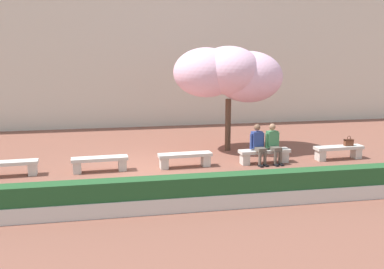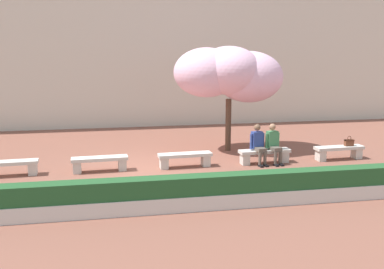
{
  "view_description": "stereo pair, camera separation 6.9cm",
  "coord_description": "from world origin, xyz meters",
  "px_view_note": "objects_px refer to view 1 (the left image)",
  "views": [
    {
      "loc": [
        -1.11,
        -13.46,
        3.75
      ],
      "look_at": [
        1.58,
        0.2,
        1.0
      ],
      "focal_mm": 42.0,
      "sensor_mm": 36.0,
      "label": 1
    },
    {
      "loc": [
        -1.04,
        -13.47,
        3.75
      ],
      "look_at": [
        1.58,
        0.2,
        1.0
      ],
      "focal_mm": 42.0,
      "sensor_mm": 36.0,
      "label": 2
    }
  ],
  "objects_px": {
    "stone_bench_center": "(100,162)",
    "stone_bench_near_east": "(185,158)",
    "person_seated_right": "(273,142)",
    "handbag": "(349,142)",
    "cherry_tree_main": "(229,74)",
    "person_seated_left": "(258,143)",
    "stone_bench_near_west": "(8,166)",
    "stone_bench_far_east": "(339,151)",
    "stone_bench_east_end": "(264,154)"
  },
  "relations": [
    {
      "from": "stone_bench_far_east",
      "to": "person_seated_left",
      "type": "xyz_separation_m",
      "value": [
        -2.87,
        -0.05,
        0.4
      ]
    },
    {
      "from": "stone_bench_center",
      "to": "stone_bench_near_east",
      "type": "relative_size",
      "value": 1.0
    },
    {
      "from": "handbag",
      "to": "stone_bench_near_east",
      "type": "bearing_deg",
      "value": 179.97
    },
    {
      "from": "stone_bench_near_west",
      "to": "cherry_tree_main",
      "type": "height_order",
      "value": "cherry_tree_main"
    },
    {
      "from": "stone_bench_near_west",
      "to": "stone_bench_east_end",
      "type": "height_order",
      "value": "same"
    },
    {
      "from": "stone_bench_near_west",
      "to": "handbag",
      "type": "distance_m",
      "value": 10.86
    },
    {
      "from": "stone_bench_near_east",
      "to": "stone_bench_center",
      "type": "bearing_deg",
      "value": 180.0
    },
    {
      "from": "stone_bench_center",
      "to": "person_seated_right",
      "type": "relative_size",
      "value": 1.32
    },
    {
      "from": "cherry_tree_main",
      "to": "person_seated_left",
      "type": "bearing_deg",
      "value": -79.4
    },
    {
      "from": "person_seated_right",
      "to": "stone_bench_east_end",
      "type": "bearing_deg",
      "value": 168.98
    },
    {
      "from": "stone_bench_far_east",
      "to": "person_seated_right",
      "type": "relative_size",
      "value": 1.32
    },
    {
      "from": "stone_bench_near_east",
      "to": "handbag",
      "type": "distance_m",
      "value": 5.61
    },
    {
      "from": "stone_bench_near_west",
      "to": "person_seated_left",
      "type": "xyz_separation_m",
      "value": [
        7.63,
        -0.05,
        0.4
      ]
    },
    {
      "from": "stone_bench_near_east",
      "to": "cherry_tree_main",
      "type": "xyz_separation_m",
      "value": [
        1.98,
        2.1,
        2.49
      ]
    },
    {
      "from": "stone_bench_center",
      "to": "person_seated_left",
      "type": "distance_m",
      "value": 5.02
    },
    {
      "from": "stone_bench_near_west",
      "to": "handbag",
      "type": "bearing_deg",
      "value": -0.01
    },
    {
      "from": "handbag",
      "to": "person_seated_right",
      "type": "bearing_deg",
      "value": -178.94
    },
    {
      "from": "stone_bench_near_west",
      "to": "handbag",
      "type": "xyz_separation_m",
      "value": [
        10.85,
        -0.0,
        0.28
      ]
    },
    {
      "from": "person_seated_left",
      "to": "handbag",
      "type": "height_order",
      "value": "person_seated_left"
    },
    {
      "from": "person_seated_left",
      "to": "person_seated_right",
      "type": "distance_m",
      "value": 0.52
    },
    {
      "from": "cherry_tree_main",
      "to": "person_seated_right",
      "type": "bearing_deg",
      "value": -66.86
    },
    {
      "from": "stone_bench_near_west",
      "to": "cherry_tree_main",
      "type": "relative_size",
      "value": 0.43
    },
    {
      "from": "stone_bench_center",
      "to": "stone_bench_near_east",
      "type": "height_order",
      "value": "same"
    },
    {
      "from": "stone_bench_east_end",
      "to": "person_seated_right",
      "type": "distance_m",
      "value": 0.48
    },
    {
      "from": "person_seated_left",
      "to": "person_seated_right",
      "type": "height_order",
      "value": "same"
    },
    {
      "from": "person_seated_left",
      "to": "handbag",
      "type": "bearing_deg",
      "value": 0.89
    },
    {
      "from": "stone_bench_center",
      "to": "handbag",
      "type": "relative_size",
      "value": 5.02
    },
    {
      "from": "stone_bench_center",
      "to": "cherry_tree_main",
      "type": "relative_size",
      "value": 0.43
    },
    {
      "from": "stone_bench_east_end",
      "to": "cherry_tree_main",
      "type": "distance_m",
      "value": 3.32
    },
    {
      "from": "stone_bench_center",
      "to": "cherry_tree_main",
      "type": "xyz_separation_m",
      "value": [
        4.6,
        2.1,
        2.49
      ]
    },
    {
      "from": "stone_bench_near_west",
      "to": "stone_bench_center",
      "type": "distance_m",
      "value": 2.63
    },
    {
      "from": "person_seated_right",
      "to": "cherry_tree_main",
      "type": "xyz_separation_m",
      "value": [
        -0.92,
        2.15,
        2.09
      ]
    },
    {
      "from": "stone_bench_near_west",
      "to": "stone_bench_far_east",
      "type": "xyz_separation_m",
      "value": [
        10.51,
        0.0,
        0.0
      ]
    },
    {
      "from": "stone_bench_near_east",
      "to": "person_seated_right",
      "type": "xyz_separation_m",
      "value": [
        2.9,
        -0.05,
        0.4
      ]
    },
    {
      "from": "stone_bench_far_east",
      "to": "cherry_tree_main",
      "type": "bearing_deg",
      "value": 147.38
    },
    {
      "from": "stone_bench_east_end",
      "to": "stone_bench_near_west",
      "type": "bearing_deg",
      "value": 180.0
    },
    {
      "from": "stone_bench_center",
      "to": "cherry_tree_main",
      "type": "bearing_deg",
      "value": 24.47
    },
    {
      "from": "handbag",
      "to": "person_seated_left",
      "type": "bearing_deg",
      "value": -179.11
    },
    {
      "from": "cherry_tree_main",
      "to": "stone_bench_near_east",
      "type": "bearing_deg",
      "value": -133.35
    },
    {
      "from": "stone_bench_near_west",
      "to": "stone_bench_center",
      "type": "relative_size",
      "value": 1.0
    },
    {
      "from": "stone_bench_center",
      "to": "person_seated_left",
      "type": "bearing_deg",
      "value": -0.6
    },
    {
      "from": "stone_bench_near_west",
      "to": "person_seated_left",
      "type": "distance_m",
      "value": 7.64
    },
    {
      "from": "handbag",
      "to": "stone_bench_center",
      "type": "bearing_deg",
      "value": 179.98
    },
    {
      "from": "person_seated_left",
      "to": "person_seated_right",
      "type": "bearing_deg",
      "value": -0.0
    },
    {
      "from": "stone_bench_far_east",
      "to": "cherry_tree_main",
      "type": "height_order",
      "value": "cherry_tree_main"
    },
    {
      "from": "stone_bench_center",
      "to": "stone_bench_near_west",
      "type": "bearing_deg",
      "value": 180.0
    },
    {
      "from": "person_seated_left",
      "to": "handbag",
      "type": "distance_m",
      "value": 3.22
    },
    {
      "from": "stone_bench_near_west",
      "to": "stone_bench_near_east",
      "type": "xyz_separation_m",
      "value": [
        5.25,
        0.0,
        0.0
      ]
    },
    {
      "from": "stone_bench_center",
      "to": "stone_bench_east_end",
      "type": "distance_m",
      "value": 5.25
    },
    {
      "from": "stone_bench_east_end",
      "to": "cherry_tree_main",
      "type": "bearing_deg",
      "value": 107.18
    }
  ]
}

